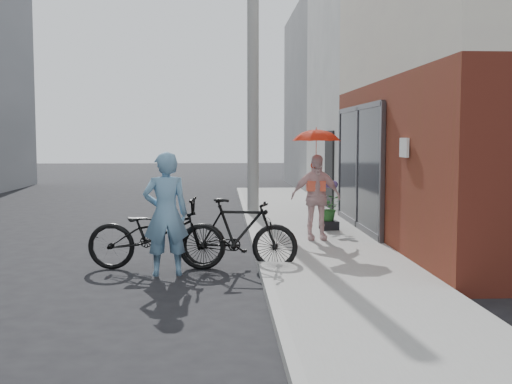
{
  "coord_description": "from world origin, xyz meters",
  "views": [
    {
      "loc": [
        0.36,
        -9.57,
        1.98
      ],
      "look_at": [
        0.89,
        0.69,
        1.1
      ],
      "focal_mm": 45.0,
      "sensor_mm": 36.0,
      "label": 1
    }
  ],
  "objects": [
    {
      "name": "kimono_woman",
      "position": [
        2.05,
        1.94,
        0.89
      ],
      "size": [
        0.93,
        0.44,
        1.55
      ],
      "primitive_type": "imported",
      "rotation": [
        0.0,
        0.0,
        0.07
      ],
      "color": "beige",
      "rests_on": "sidewalk"
    },
    {
      "name": "sidewalk",
      "position": [
        2.1,
        2.0,
        0.06
      ],
      "size": [
        2.2,
        24.0,
        0.12
      ],
      "primitive_type": "cube",
      "color": "gray",
      "rests_on": "ground"
    },
    {
      "name": "east_building_far",
      "position": [
        7.2,
        16.0,
        3.5
      ],
      "size": [
        8.0,
        8.0,
        7.0
      ],
      "primitive_type": "cube",
      "color": "slate",
      "rests_on": "ground"
    },
    {
      "name": "bike_left",
      "position": [
        -0.63,
        -0.01,
        0.54
      ],
      "size": [
        2.1,
        0.85,
        1.08
      ],
      "primitive_type": "imported",
      "rotation": [
        0.0,
        0.0,
        1.51
      ],
      "color": "black",
      "rests_on": "ground"
    },
    {
      "name": "ground",
      "position": [
        0.0,
        0.0,
        0.0
      ],
      "size": [
        80.0,
        80.0,
        0.0
      ],
      "primitive_type": "plane",
      "color": "black",
      "rests_on": "ground"
    },
    {
      "name": "officer",
      "position": [
        -0.46,
        -0.43,
        0.89
      ],
      "size": [
        0.71,
        0.52,
        1.77
      ],
      "primitive_type": "imported",
      "rotation": [
        0.0,
        0.0,
        3.3
      ],
      "color": "#6A9ABD",
      "rests_on": "ground"
    },
    {
      "name": "planter",
      "position": [
        2.5,
        3.18,
        0.21
      ],
      "size": [
        0.38,
        0.38,
        0.18
      ],
      "primitive_type": "cube",
      "rotation": [
        0.0,
        0.0,
        0.13
      ],
      "color": "black",
      "rests_on": "sidewalk"
    },
    {
      "name": "utility_pole",
      "position": [
        1.1,
        6.0,
        3.5
      ],
      "size": [
        0.28,
        0.28,
        7.0
      ],
      "primitive_type": "cylinder",
      "color": "#9E9E99",
      "rests_on": "ground"
    },
    {
      "name": "bike_right",
      "position": [
        0.6,
        -0.03,
        0.53
      ],
      "size": [
        1.83,
        0.78,
        1.07
      ],
      "primitive_type": "imported",
      "rotation": [
        0.0,
        0.0,
        1.41
      ],
      "color": "black",
      "rests_on": "ground"
    },
    {
      "name": "curb",
      "position": [
        0.94,
        2.0,
        0.06
      ],
      "size": [
        0.12,
        24.0,
        0.12
      ],
      "primitive_type": "cube",
      "color": "#9E9E99",
      "rests_on": "ground"
    },
    {
      "name": "parasol",
      "position": [
        2.05,
        1.94,
        2.04
      ],
      "size": [
        0.84,
        0.84,
        0.74
      ],
      "primitive_type": "imported",
      "color": "#EE3C1C",
      "rests_on": "kimono_woman"
    },
    {
      "name": "potted_plant",
      "position": [
        2.5,
        3.18,
        0.56
      ],
      "size": [
        0.48,
        0.41,
        0.53
      ],
      "primitive_type": "imported",
      "color": "#296528",
      "rests_on": "planter"
    },
    {
      "name": "plaster_building",
      "position": [
        7.2,
        9.0,
        3.5
      ],
      "size": [
        8.0,
        6.0,
        7.0
      ],
      "primitive_type": "cube",
      "color": "silver",
      "rests_on": "ground"
    }
  ]
}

